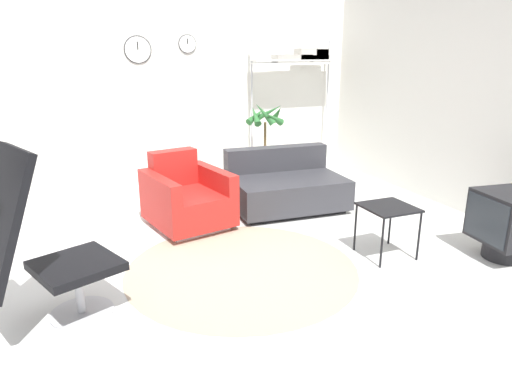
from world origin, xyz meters
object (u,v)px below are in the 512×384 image
object	(u,v)px
lounge_chair	(21,227)
couch_low	(285,187)
potted_plant	(265,146)
shelf_unit	(304,60)
side_table	(388,212)
crt_television	(509,223)
armchair_red	(187,200)

from	to	relation	value
lounge_chair	couch_low	distance (m)	3.21
potted_plant	shelf_unit	world-z (taller)	shelf_unit
couch_low	side_table	world-z (taller)	couch_low
side_table	potted_plant	world-z (taller)	potted_plant
couch_low	crt_television	xyz separation A→B (m)	(1.22, -2.05, 0.09)
armchair_red	potted_plant	world-z (taller)	potted_plant
crt_television	side_table	bearing A→B (deg)	71.67
couch_low	crt_television	size ratio (longest dim) A/B	2.18
crt_television	potted_plant	bearing A→B (deg)	23.80
lounge_chair	armchair_red	size ratio (longest dim) A/B	1.35
armchair_red	couch_low	distance (m)	1.25
couch_low	crt_television	distance (m)	2.39
armchair_red	shelf_unit	world-z (taller)	shelf_unit
armchair_red	side_table	size ratio (longest dim) A/B	2.10
armchair_red	side_table	xyz separation A→B (m)	(1.50, -1.44, 0.14)
side_table	shelf_unit	xyz separation A→B (m)	(0.78, 3.14, 1.27)
armchair_red	crt_television	world-z (taller)	armchair_red
lounge_chair	potted_plant	world-z (taller)	lounge_chair
shelf_unit	couch_low	bearing A→B (deg)	-123.75
side_table	potted_plant	xyz separation A→B (m)	(-0.00, 2.78, 0.09)
lounge_chair	crt_television	world-z (taller)	lounge_chair
armchair_red	couch_low	size ratio (longest dim) A/B	0.74
crt_television	potted_plant	world-z (taller)	potted_plant
crt_television	shelf_unit	xyz separation A→B (m)	(-0.19, 3.60, 1.35)
crt_television	armchair_red	bearing A→B (deg)	59.51
side_table	shelf_unit	world-z (taller)	shelf_unit
side_table	crt_television	size ratio (longest dim) A/B	0.77
couch_low	shelf_unit	distance (m)	2.36
side_table	armchair_red	bearing A→B (deg)	136.07
armchair_red	potted_plant	distance (m)	2.02
armchair_red	side_table	bearing A→B (deg)	123.93
armchair_red	lounge_chair	bearing A→B (deg)	35.47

